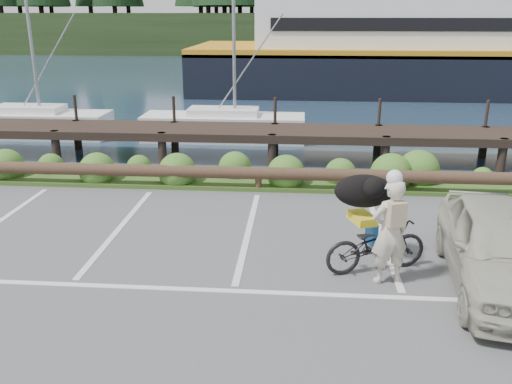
% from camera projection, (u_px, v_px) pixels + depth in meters
% --- Properties ---
extents(ground, '(72.00, 72.00, 0.00)m').
position_uv_depth(ground, '(237.00, 279.00, 8.79)').
color(ground, '#4D4D4F').
extents(harbor_backdrop, '(170.00, 160.00, 30.00)m').
position_uv_depth(harbor_backdrop, '(298.00, 40.00, 83.02)').
color(harbor_backdrop, '#1B2E43').
rests_on(harbor_backdrop, ground).
extents(vegetation_strip, '(34.00, 1.60, 0.10)m').
position_uv_depth(vegetation_strip, '(260.00, 180.00, 13.79)').
color(vegetation_strip, '#3D5B21').
rests_on(vegetation_strip, ground).
extents(log_rail, '(32.00, 0.30, 0.60)m').
position_uv_depth(log_rail, '(258.00, 191.00, 13.15)').
color(log_rail, '#443021').
rests_on(log_rail, ground).
extents(bicycle, '(1.87, 1.18, 0.93)m').
position_uv_depth(bicycle, '(376.00, 245.00, 8.97)').
color(bicycle, black).
rests_on(bicycle, ground).
extents(cyclist, '(0.73, 0.60, 1.72)m').
position_uv_depth(cyclist, '(390.00, 232.00, 8.46)').
color(cyclist, beige).
rests_on(cyclist, ground).
extents(dog, '(0.80, 1.11, 0.58)m').
position_uv_depth(dog, '(364.00, 191.00, 9.25)').
color(dog, black).
rests_on(dog, bicycle).
extents(parked_car, '(1.96, 4.07, 1.34)m').
position_uv_depth(parked_car, '(501.00, 247.00, 8.38)').
color(parked_car, '#B2AF9C').
rests_on(parked_car, ground).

